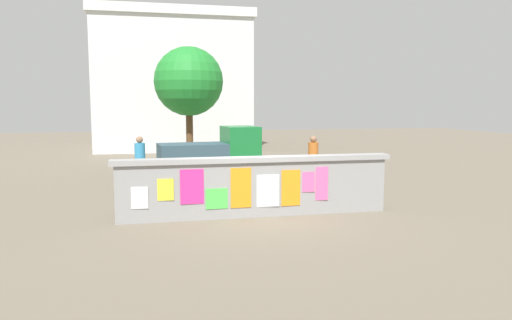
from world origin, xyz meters
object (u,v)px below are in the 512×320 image
object	(u,v)px
bicycle_far	(169,196)
person_bystander	(140,156)
motorcycle	(289,181)
person_walking	(313,155)
auto_rickshaw_truck	(214,153)
bicycle_near	(146,182)
tree_roadside	(189,82)

from	to	relation	value
bicycle_far	person_bystander	world-z (taller)	person_bystander
bicycle_far	motorcycle	bearing A→B (deg)	16.74
person_walking	auto_rickshaw_truck	bearing A→B (deg)	143.46
motorcycle	person_walking	world-z (taller)	person_walking
bicycle_far	person_bystander	bearing A→B (deg)	100.84
bicycle_far	auto_rickshaw_truck	bearing A→B (deg)	70.52
auto_rickshaw_truck	motorcycle	size ratio (longest dim) A/B	1.96
bicycle_far	person_walking	xyz separation A→B (m)	(4.89, 3.02, 0.62)
bicycle_near	person_bystander	bearing A→B (deg)	96.60
motorcycle	tree_roadside	bearing A→B (deg)	104.14
person_walking	tree_roadside	xyz separation A→B (m)	(-3.57, 6.51, 2.67)
person_walking	tree_roadside	distance (m)	7.89
motorcycle	auto_rickshaw_truck	bearing A→B (deg)	110.67
bicycle_far	bicycle_near	bearing A→B (deg)	103.81
auto_rickshaw_truck	bicycle_far	xyz separation A→B (m)	(-1.86, -5.27, -0.54)
motorcycle	person_bystander	world-z (taller)	person_bystander
bicycle_near	motorcycle	bearing A→B (deg)	-17.49
person_bystander	bicycle_near	bearing A→B (deg)	-83.40
tree_roadside	bicycle_far	bearing A→B (deg)	-97.87
motorcycle	tree_roadside	distance (m)	9.32
bicycle_near	bicycle_far	size ratio (longest dim) A/B	1.00
auto_rickshaw_truck	person_bystander	distance (m)	2.93
auto_rickshaw_truck	bicycle_near	size ratio (longest dim) A/B	2.18
bicycle_near	tree_roadside	distance (m)	8.16
auto_rickshaw_truck	motorcycle	world-z (taller)	auto_rickshaw_truck
person_bystander	tree_roadside	size ratio (longest dim) A/B	0.31
auto_rickshaw_truck	person_walking	xyz separation A→B (m)	(3.03, -2.24, 0.09)
motorcycle	bicycle_near	bearing A→B (deg)	162.51
bicycle_near	person_bystander	distance (m)	1.78
motorcycle	person_walking	xyz separation A→B (m)	(1.43, 1.98, 0.52)
auto_rickshaw_truck	tree_roadside	distance (m)	5.11
bicycle_near	person_bystander	size ratio (longest dim) A/B	1.06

